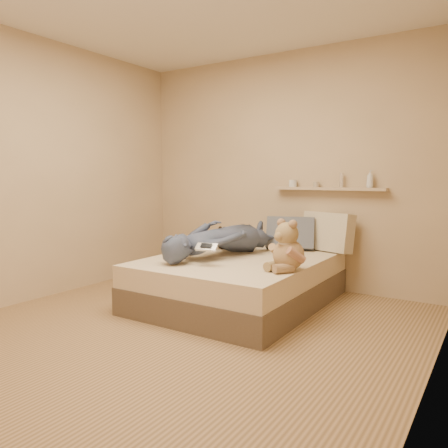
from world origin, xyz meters
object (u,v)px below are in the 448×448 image
Objects in this scene: dark_plush at (223,239)px; pillow_grey at (290,234)px; person at (223,238)px; teddy_bear at (287,249)px; pillow_cream at (328,232)px; game_console at (207,247)px; wall_shelf at (328,189)px; bed at (240,280)px.

pillow_grey is at bearing 29.94° from dark_plush.
teddy_bear is at bearing 171.79° from person.
dark_plush is 0.40m from person.
person is (-0.77, -0.83, -0.02)m from pillow_cream.
game_console is 0.83× the size of dark_plush.
pillow_cream is at bearing 65.56° from game_console.
pillow_cream reaches higher than dark_plush.
pillow_cream is 0.37× the size of person.
pillow_cream reaches higher than person.
wall_shelf reaches higher than dark_plush.
wall_shelf is at bearing 31.23° from dark_plush.
person is (0.22, -0.33, 0.07)m from dark_plush.
game_console is 0.47× the size of teddy_bear.
game_console is 1.23m from pillow_grey.
game_console is 1.61m from wall_shelf.
dark_plush is at bearing 114.16° from game_console.
teddy_bear reaches higher than pillow_cream.
dark_plush is at bearing -45.30° from person.
bed is 3.80× the size of pillow_grey.
pillow_cream reaches higher than bed.
wall_shelf is (-0.03, 0.08, 0.45)m from pillow_cream.
person is at bearing 107.65° from game_console.
bed is 0.65m from game_console.
person is at bearing -129.13° from wall_shelf.
pillow_grey is (0.63, 0.36, 0.06)m from dark_plush.
bed is 9.38× the size of game_console.
pillow_cream is at bearing -121.23° from person.
person is at bearing -120.75° from pillow_grey.
bed is 7.77× the size of dark_plush.
wall_shelf is at bearing 112.30° from pillow_cream.
game_console is 0.54m from person.
wall_shelf is (0.74, 0.91, 0.47)m from person.
pillow_cream is (0.58, 0.83, 0.43)m from bed.
pillow_cream is 1.14m from person.
dark_plush is at bearing -150.06° from pillow_grey.
game_console is at bearing -112.12° from wall_shelf.
dark_plush is 0.20× the size of wall_shelf.
person is (-0.16, 0.51, 0.01)m from game_console.
game_console is at bearing -65.84° from dark_plush.
bed is at bearing 154.52° from teddy_bear.
game_console is 0.41× the size of pillow_grey.
teddy_bear is 1.13m from pillow_cream.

